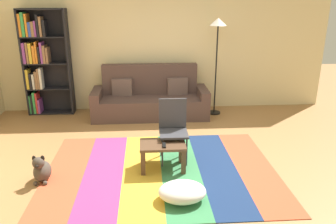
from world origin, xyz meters
TOP-DOWN VIEW (x-y plane):
  - ground_plane at (0.00, 0.00)m, footprint 14.00×14.00m
  - back_wall at (0.00, 2.55)m, footprint 6.80×0.10m
  - rug at (-0.19, -0.28)m, footprint 3.14×2.35m
  - couch at (-0.30, 2.02)m, footprint 2.26×0.80m
  - bookshelf at (-2.42, 2.31)m, footprint 0.90×0.28m
  - coffee_table at (-0.17, -0.22)m, footprint 0.62×0.41m
  - pouf at (0.02, -1.01)m, footprint 0.56×0.43m
  - dog at (-1.75, -0.44)m, footprint 0.22×0.35m
  - standing_lamp at (1.01, 2.06)m, footprint 0.32×0.32m
  - tv_remote at (-0.15, -0.30)m, footprint 0.05×0.15m
  - folding_chair at (0.00, 0.09)m, footprint 0.40×0.40m

SIDE VIEW (x-z plane):
  - ground_plane at x=0.00m, z-range 0.00..0.00m
  - rug at x=-0.19m, z-range 0.00..0.01m
  - pouf at x=0.02m, z-range 0.01..0.23m
  - dog at x=-1.75m, z-range -0.04..0.36m
  - coffee_table at x=-0.17m, z-range 0.11..0.49m
  - couch at x=-0.30m, z-range -0.16..0.84m
  - tv_remote at x=-0.15m, z-range 0.38..0.40m
  - folding_chair at x=0.00m, z-range 0.08..0.98m
  - bookshelf at x=-2.42m, z-range 0.05..2.12m
  - back_wall at x=0.00m, z-range 0.00..2.70m
  - standing_lamp at x=1.01m, z-range 0.63..2.53m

